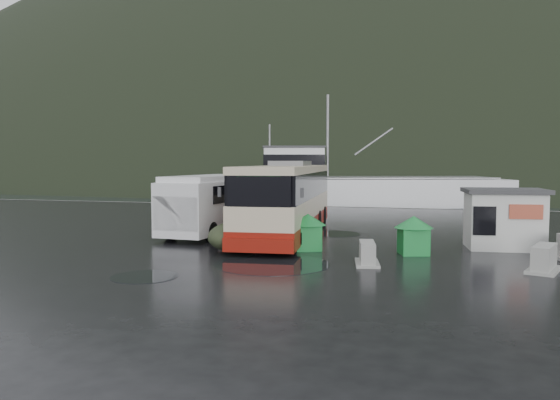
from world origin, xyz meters
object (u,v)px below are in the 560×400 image
(waste_bin_right, at_px, (308,250))
(ticket_kiosk, at_px, (503,248))
(coach_bus, at_px, (287,236))
(waste_bin_left, at_px, (413,254))
(white_van, at_px, (211,235))
(jersey_barrier_b, at_px, (543,272))
(dome_tent, at_px, (235,250))
(fishing_trawler, at_px, (362,199))
(jersey_barrier_a, at_px, (367,265))

(waste_bin_right, height_order, ticket_kiosk, ticket_kiosk)
(coach_bus, relative_size, waste_bin_left, 8.63)
(white_van, distance_m, jersey_barrier_b, 14.42)
(coach_bus, height_order, jersey_barrier_b, coach_bus)
(waste_bin_left, xyz_separation_m, ticket_kiosk, (3.39, 2.33, 0.00))
(dome_tent, bearing_deg, coach_bus, 79.29)
(white_van, xyz_separation_m, waste_bin_left, (9.37, -3.16, 0.00))
(waste_bin_left, height_order, jersey_barrier_b, waste_bin_left)
(fishing_trawler, bearing_deg, coach_bus, -107.91)
(jersey_barrier_a, bearing_deg, coach_bus, 125.01)
(ticket_kiosk, relative_size, jersey_barrier_b, 1.81)
(waste_bin_right, xyz_separation_m, dome_tent, (-2.70, -0.86, 0.00))
(waste_bin_left, distance_m, fishing_trawler, 29.97)
(coach_bus, height_order, jersey_barrier_a, coach_bus)
(jersey_barrier_a, bearing_deg, waste_bin_right, 136.27)
(coach_bus, bearing_deg, jersey_barrier_b, -36.22)
(ticket_kiosk, distance_m, jersey_barrier_b, 4.59)
(coach_bus, bearing_deg, jersey_barrier_a, -59.86)
(jersey_barrier_a, bearing_deg, fishing_trawler, 97.07)
(coach_bus, xyz_separation_m, white_van, (-3.56, -0.61, 0.00))
(waste_bin_left, xyz_separation_m, jersey_barrier_b, (4.02, -2.21, 0.00))
(waste_bin_right, bearing_deg, ticket_kiosk, 17.76)
(coach_bus, distance_m, fishing_trawler, 25.71)
(fishing_trawler, bearing_deg, waste_bin_left, -96.63)
(fishing_trawler, bearing_deg, jersey_barrier_a, -99.92)
(waste_bin_right, xyz_separation_m, jersey_barrier_a, (2.56, -2.45, 0.00))
(white_van, bearing_deg, fishing_trawler, 85.15)
(waste_bin_left, bearing_deg, dome_tent, -172.42)
(jersey_barrier_b, xyz_separation_m, fishing_trawler, (-9.41, 31.69, 0.00))
(waste_bin_left, height_order, fishing_trawler, fishing_trawler)
(coach_bus, height_order, fishing_trawler, fishing_trawler)
(waste_bin_left, height_order, ticket_kiosk, ticket_kiosk)
(jersey_barrier_a, bearing_deg, ticket_kiosk, 44.96)
(waste_bin_left, distance_m, ticket_kiosk, 4.11)
(white_van, height_order, waste_bin_right, white_van)
(waste_bin_right, bearing_deg, waste_bin_left, 0.44)
(dome_tent, bearing_deg, ticket_kiosk, 17.73)
(ticket_kiosk, height_order, jersey_barrier_a, ticket_kiosk)
(coach_bus, relative_size, waste_bin_right, 8.75)
(white_van, bearing_deg, waste_bin_left, -14.90)
(jersey_barrier_a, distance_m, fishing_trawler, 32.20)
(white_van, bearing_deg, ticket_kiosk, 0.03)
(dome_tent, distance_m, jersey_barrier_a, 5.49)
(coach_bus, xyz_separation_m, ticket_kiosk, (9.19, -1.44, 0.00))
(waste_bin_right, relative_size, fishing_trawler, 0.05)
(waste_bin_left, distance_m, waste_bin_right, 3.98)
(waste_bin_right, distance_m, jersey_barrier_b, 8.29)
(jersey_barrier_b, bearing_deg, fishing_trawler, 106.53)
(coach_bus, xyz_separation_m, dome_tent, (-0.88, -4.66, 0.00))
(waste_bin_left, bearing_deg, coach_bus, 146.98)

